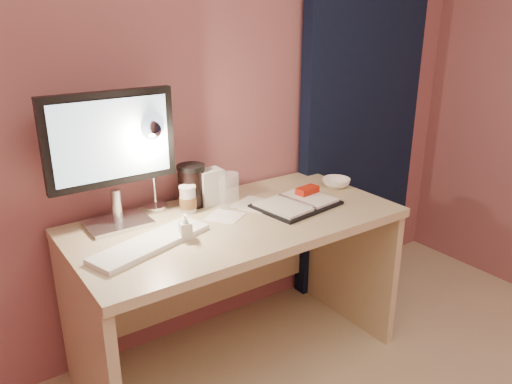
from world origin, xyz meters
TOP-DOWN VIEW (x-y plane):
  - room at (0.95, 1.69)m, footprint 3.50×3.50m
  - desk at (0.00, 1.45)m, footprint 1.40×0.70m
  - monitor at (-0.44, 1.59)m, footprint 0.52×0.19m
  - keyboard at (-0.41, 1.34)m, footprint 0.51×0.29m
  - planner at (0.31, 1.35)m, footprint 0.39×0.31m
  - paper_a at (0.15, 1.47)m, footprint 0.22×0.22m
  - paper_b at (0.36, 1.44)m, footprint 0.14×0.14m
  - paper_c at (-0.03, 1.42)m, footprint 0.19×0.19m
  - coffee_cup at (-0.14, 1.56)m, footprint 0.08×0.08m
  - clear_cup at (0.04, 1.51)m, footprint 0.09×0.09m
  - bowl at (0.63, 1.44)m, footprint 0.16×0.16m
  - lotion_bottle at (-0.27, 1.32)m, footprint 0.06×0.06m
  - dark_jar at (-0.08, 1.62)m, footprint 0.12×0.12m
  - product_box at (-0.01, 1.59)m, footprint 0.11×0.09m
  - desk_lamp at (-0.20, 1.58)m, footprint 0.16×0.26m

SIDE VIEW (x-z plane):
  - desk at x=0.00m, z-range 0.14..0.87m
  - paper_b at x=0.36m, z-range 0.73..0.73m
  - paper_c at x=-0.03m, z-range 0.73..0.73m
  - paper_a at x=0.15m, z-range 0.73..0.73m
  - keyboard at x=-0.41m, z-range 0.73..0.75m
  - planner at x=0.31m, z-range 0.72..0.77m
  - bowl at x=0.63m, z-range 0.73..0.77m
  - lotion_bottle at x=-0.27m, z-range 0.73..0.83m
  - coffee_cup at x=-0.14m, z-range 0.73..0.85m
  - clear_cup at x=0.04m, z-range 0.73..0.89m
  - product_box at x=-0.01m, z-range 0.73..0.89m
  - dark_jar at x=-0.08m, z-range 0.73..0.90m
  - desk_lamp at x=-0.20m, z-range 0.78..1.21m
  - monitor at x=-0.44m, z-range 0.78..1.34m
  - room at x=0.95m, z-range -0.61..2.89m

